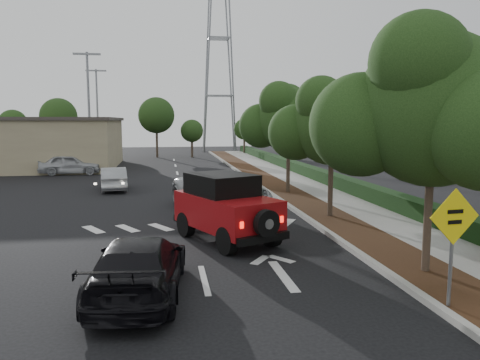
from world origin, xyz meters
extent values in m
plane|color=black|center=(0.00, 0.00, 0.00)|extent=(120.00, 120.00, 0.00)
cube|color=#9E9B93|center=(4.60, 12.00, 0.07)|extent=(0.20, 70.00, 0.15)
cube|color=black|center=(5.60, 12.00, 0.06)|extent=(1.80, 70.00, 0.12)
cube|color=gray|center=(7.50, 12.00, 0.06)|extent=(2.00, 70.00, 0.12)
cube|color=black|center=(8.90, 12.00, 0.40)|extent=(0.80, 70.00, 0.80)
cylinder|color=black|center=(-0.24, 4.49, 0.42)|extent=(0.61, 0.88, 0.84)
cylinder|color=black|center=(1.25, 5.16, 0.42)|extent=(0.61, 0.88, 0.84)
cylinder|color=black|center=(0.85, 2.09, 0.42)|extent=(0.61, 0.88, 0.84)
cylinder|color=black|center=(2.33, 2.77, 0.42)|extent=(0.61, 0.88, 0.84)
cube|color=maroon|center=(1.05, 3.63, 0.99)|extent=(3.31, 4.30, 1.04)
cube|color=black|center=(0.92, 3.91, 1.85)|extent=(2.45, 2.65, 0.67)
cube|color=maroon|center=(0.44, 4.97, 0.91)|extent=(1.95, 1.67, 0.86)
cube|color=black|center=(1.88, 1.79, 0.52)|extent=(1.70, 0.91, 0.23)
cylinder|color=black|center=(1.94, 1.66, 0.99)|extent=(0.82, 0.54, 0.79)
cube|color=#FF190C|center=(1.20, 1.55, 0.99)|extent=(0.11, 0.08, 0.19)
cube|color=#FF190C|center=(2.50, 2.14, 0.99)|extent=(0.11, 0.08, 0.19)
imported|color=#A7AAAF|center=(1.49, 9.03, 0.83)|extent=(4.45, 6.55, 1.67)
imported|color=black|center=(-1.51, -0.79, 0.67)|extent=(2.33, 4.80, 1.35)
imported|color=#A1A3A8|center=(-3.80, 16.00, 0.65)|extent=(1.85, 4.06, 1.29)
imported|color=#B1B3B9|center=(-7.72, 24.34, 0.75)|extent=(4.48, 2.03, 1.49)
cylinder|color=slate|center=(4.80, -2.72, 1.25)|extent=(0.08, 0.08, 2.24)
cube|color=yellow|center=(4.80, -2.75, 2.00)|extent=(1.14, 0.15, 1.15)
cube|color=black|center=(4.81, -2.77, 2.10)|extent=(0.36, 0.05, 0.08)
cube|color=black|center=(4.81, -2.77, 1.89)|extent=(0.32, 0.04, 0.08)
camera|label=1|loc=(-0.90, -11.13, 3.90)|focal=35.00mm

